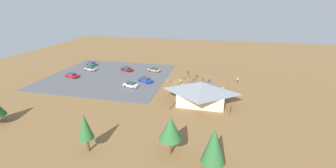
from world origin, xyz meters
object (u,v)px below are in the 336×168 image
object	(u,v)px
bike_pavilion	(201,91)
bicycle_black_by_bin	(188,88)
bicycle_yellow_lone_west	(184,78)
car_silver_mid_lot	(91,69)
car_white_by_curb	(131,85)
car_blue_near_entry	(145,80)
car_tan_inner_stall	(154,70)
pine_west	(170,128)
car_red_far_end	(72,75)
bicycle_red_back_row	(203,80)
visitor_at_bikes	(180,81)
lot_sign	(168,80)
car_maroon_end_stall	(127,69)
bicycle_silver_near_sign	(197,75)
bicycle_purple_yard_front	(189,76)
bicycle_teal_lone_east	(205,85)
bicycle_blue_edge_south	(191,83)
bicycle_green_edge_north	(201,87)
pine_mideast	(214,145)
visitor_crossing_yard	(238,80)
bicycle_black_yard_right	(193,80)
visitor_by_pavilion	(209,80)
bicycle_blue_yard_left	(196,77)
trash_bin	(188,72)
bicycle_white_trailside	(195,86)
pine_center	(85,127)

from	to	relation	value
bike_pavilion	bicycle_black_by_bin	xyz separation A→B (m)	(4.03, -8.03, -2.78)
bicycle_yellow_lone_west	car_silver_mid_lot	size ratio (longest dim) A/B	0.33
car_white_by_curb	car_blue_near_entry	xyz separation A→B (m)	(-2.78, -4.97, -0.02)
bicycle_black_by_bin	car_tan_inner_stall	bearing A→B (deg)	-45.02
pine_west	car_red_far_end	xyz separation A→B (m)	(39.19, -30.06, -4.03)
bicycle_red_back_row	visitor_at_bikes	world-z (taller)	visitor_at_bikes
lot_sign	car_tan_inner_stall	distance (m)	13.48
bicycle_red_back_row	car_maroon_end_stall	xyz separation A→B (m)	(27.19, -4.37, 0.35)
lot_sign	bicycle_silver_near_sign	bearing A→B (deg)	-130.70
bicycle_purple_yard_front	bicycle_yellow_lone_west	distance (m)	2.77
pine_west	car_blue_near_entry	distance (m)	34.54
bicycle_teal_lone_east	bicycle_red_back_row	size ratio (longest dim) A/B	0.77
visitor_at_bikes	bicycle_silver_near_sign	bearing A→B (deg)	-116.97
lot_sign	bicycle_blue_edge_south	distance (m)	6.83
bicycle_green_edge_north	car_maroon_end_stall	size ratio (longest dim) A/B	0.35
pine_mideast	car_silver_mid_lot	xyz separation A→B (m)	(43.96, -40.72, -3.83)
car_silver_mid_lot	car_blue_near_entry	size ratio (longest dim) A/B	0.91
car_red_far_end	bicycle_silver_near_sign	bearing A→B (deg)	-165.98
pine_west	car_silver_mid_lot	xyz separation A→B (m)	(37.27, -38.12, -4.06)
car_tan_inner_stall	visitor_crossing_yard	bearing A→B (deg)	169.37
bicycle_black_yard_right	visitor_by_pavilion	world-z (taller)	visitor_by_pavilion
bicycle_blue_yard_left	bicycle_silver_near_sign	distance (m)	1.83
visitor_at_bikes	bicycle_yellow_lone_west	bearing A→B (deg)	-94.11
trash_bin	car_tan_inner_stall	xyz separation A→B (m)	(11.86, 0.30, 0.22)
trash_bin	visitor_at_bikes	world-z (taller)	visitor_at_bikes
bicycle_yellow_lone_west	visitor_crossing_yard	size ratio (longest dim) A/B	0.87
trash_bin	pine_mideast	xyz separation A→B (m)	(-9.62, 44.94, 4.11)
lot_sign	bicycle_purple_yard_front	size ratio (longest dim) A/B	1.61
bicycle_purple_yard_front	lot_sign	bearing A→B (deg)	56.94
bicycle_black_yard_right	bicycle_silver_near_sign	size ratio (longest dim) A/B	1.03
bicycle_red_back_row	car_blue_near_entry	bearing A→B (deg)	16.55
bicycle_blue_yard_left	bicycle_black_by_bin	world-z (taller)	bicycle_blue_yard_left
bicycle_blue_yard_left	car_tan_inner_stall	xyz separation A→B (m)	(15.29, -3.89, 0.30)
bicycle_black_yard_right	bicycle_silver_near_sign	bearing A→B (deg)	-97.79
car_silver_mid_lot	visitor_by_pavilion	bearing A→B (deg)	175.50
pine_west	car_silver_mid_lot	world-z (taller)	pine_west
pine_mideast	bicycle_white_trailside	xyz separation A→B (m)	(5.77, -32.88, -4.19)
pine_west	trash_bin	bearing A→B (deg)	-86.03
bicycle_purple_yard_front	car_red_far_end	world-z (taller)	car_red_far_end
lot_sign	car_tan_inner_stall	xyz separation A→B (m)	(7.49, -11.19, -0.74)
bicycle_yellow_lone_west	car_white_by_curb	distance (m)	17.23
pine_mideast	bicycle_black_yard_right	bearing A→B (deg)	-79.71
bicycle_teal_lone_east	car_silver_mid_lot	world-z (taller)	car_silver_mid_lot
lot_sign	bicycle_blue_yard_left	world-z (taller)	lot_sign
bicycle_teal_lone_east	car_red_far_end	size ratio (longest dim) A/B	0.27
bicycle_white_trailside	car_red_far_end	size ratio (longest dim) A/B	0.26
pine_mideast	car_silver_mid_lot	bearing A→B (deg)	-42.81
trash_bin	bicycle_black_yard_right	bearing A→B (deg)	110.79
lot_sign	pine_center	world-z (taller)	pine_center
bicycle_blue_yard_left	visitor_by_pavilion	world-z (taller)	visitor_by_pavilion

